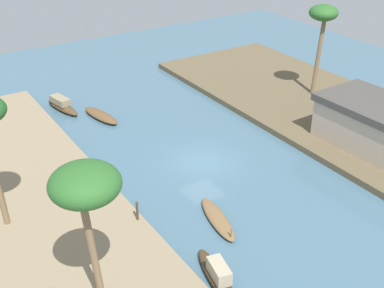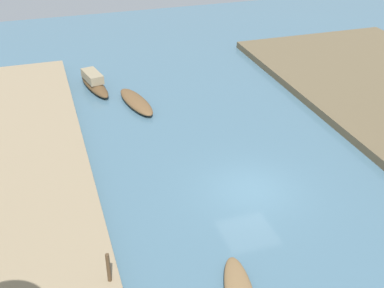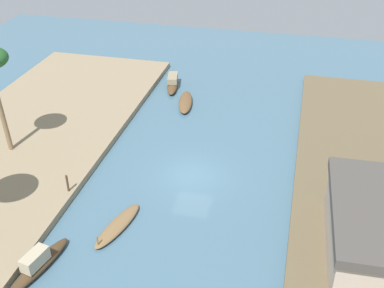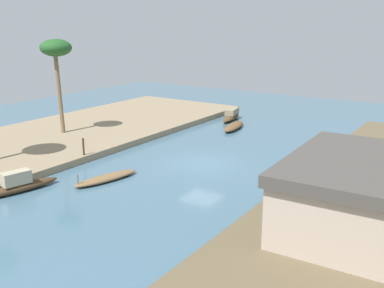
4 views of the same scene
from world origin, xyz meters
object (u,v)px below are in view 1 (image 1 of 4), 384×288
object	(u,v)px
sampan_with_red_awning	(218,219)
palm_tree_left_far	(85,187)
sampan_with_tall_canopy	(62,105)
sampan_near_left_bank	(218,276)
mooring_post	(137,211)
palm_tree_right_short	(323,17)
riverside_building	(379,125)
sampan_upstream_small	(101,115)

from	to	relation	value
sampan_with_red_awning	palm_tree_left_far	world-z (taller)	palm_tree_left_far
sampan_with_tall_canopy	sampan_with_red_awning	xyz separation A→B (m)	(19.63, 2.10, -0.25)
sampan_near_left_bank	sampan_with_tall_canopy	distance (m)	23.69
mooring_post	palm_tree_right_short	world-z (taller)	palm_tree_right_short
riverside_building	sampan_upstream_small	bearing A→B (deg)	-139.69
palm_tree_right_short	riverside_building	bearing A→B (deg)	-19.62
sampan_with_tall_canopy	sampan_with_red_awning	distance (m)	19.74
sampan_with_red_awning	palm_tree_left_far	xyz separation A→B (m)	(2.60, -8.42, 6.56)
sampan_near_left_bank	mooring_post	distance (m)	6.25
sampan_upstream_small	palm_tree_left_far	bearing A→B (deg)	-34.49
sampan_near_left_bank	palm_tree_right_short	distance (m)	25.70
sampan_with_tall_canopy	sampan_upstream_small	bearing A→B (deg)	20.49
sampan_near_left_bank	sampan_with_tall_canopy	xyz separation A→B (m)	(-23.68, 0.75, -0.00)
sampan_near_left_bank	mooring_post	bearing A→B (deg)	-156.67
sampan_upstream_small	riverside_building	distance (m)	21.23
sampan_with_tall_canopy	palm_tree_right_short	distance (m)	22.79
sampan_upstream_small	mooring_post	bearing A→B (deg)	-26.30
sampan_upstream_small	riverside_building	size ratio (longest dim) A/B	0.51
sampan_with_tall_canopy	palm_tree_right_short	xyz separation A→B (m)	(9.49, 19.61, 6.70)
sampan_with_tall_canopy	riverside_building	bearing A→B (deg)	28.97
sampan_with_red_awning	riverside_building	xyz separation A→B (m)	(-0.64, 14.12, 1.92)
sampan_near_left_bank	palm_tree_right_short	size ratio (longest dim) A/B	0.60
sampan_near_left_bank	palm_tree_left_far	size ratio (longest dim) A/B	0.64
sampan_with_red_awning	sampan_with_tall_canopy	bearing A→B (deg)	-160.94
palm_tree_left_far	riverside_building	world-z (taller)	palm_tree_left_far
sampan_upstream_small	mooring_post	size ratio (longest dim) A/B	3.68
sampan_upstream_small	sampan_with_tall_canopy	bearing A→B (deg)	-158.60
mooring_post	palm_tree_left_far	distance (m)	8.54
sampan_near_left_bank	palm_tree_right_short	xyz separation A→B (m)	(-14.18, 20.35, 6.70)
sampan_with_tall_canopy	sampan_upstream_small	distance (m)	3.88
sampan_with_red_awning	sampan_upstream_small	world-z (taller)	sampan_with_red_awning
sampan_with_tall_canopy	riverside_building	distance (m)	25.03
palm_tree_right_short	mooring_post	bearing A→B (deg)	-69.44
sampan_upstream_small	riverside_building	xyz separation A→B (m)	(15.70, 14.17, 1.86)
sampan_with_red_awning	palm_tree_right_short	xyz separation A→B (m)	(-10.14, 17.50, 6.95)
mooring_post	riverside_building	size ratio (longest dim) A/B	0.14
sampan_with_tall_canopy	palm_tree_left_far	world-z (taller)	palm_tree_left_far
sampan_upstream_small	palm_tree_right_short	distance (m)	19.85
riverside_building	sampan_with_red_awning	bearing A→B (deg)	-89.15
mooring_post	sampan_with_tall_canopy	bearing A→B (deg)	173.66
sampan_with_tall_canopy	riverside_building	size ratio (longest dim) A/B	0.51
sampan_upstream_small	sampan_with_red_awning	bearing A→B (deg)	-10.46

